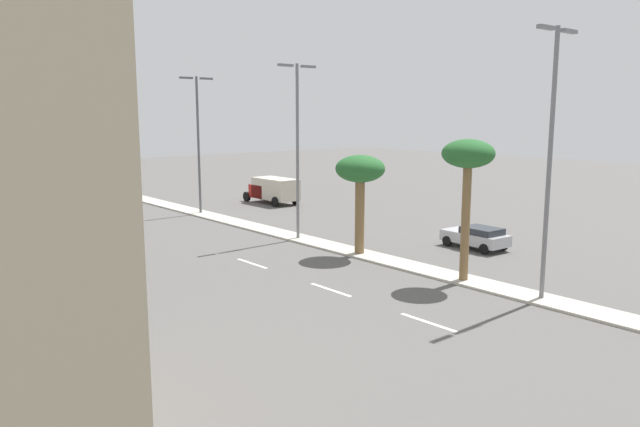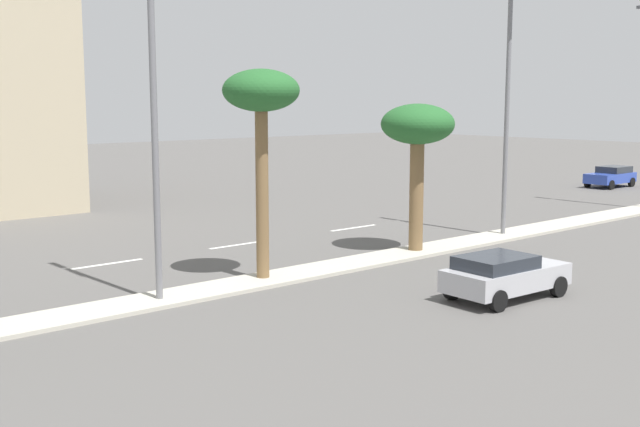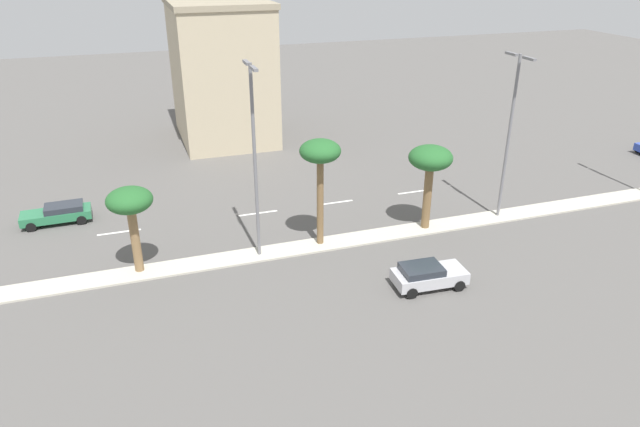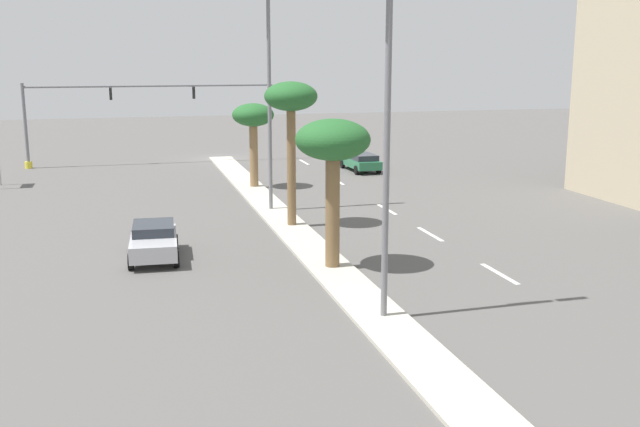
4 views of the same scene
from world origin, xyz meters
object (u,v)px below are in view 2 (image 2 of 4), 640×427
at_px(palm_tree_right, 418,131).
at_px(street_lamp_near, 508,86).
at_px(sedan_blue_center, 611,176).
at_px(street_lamp_center, 153,71).
at_px(sedan_silver_trailing, 504,275).
at_px(palm_tree_leading, 261,101).

height_order(palm_tree_right, street_lamp_near, street_lamp_near).
bearing_deg(street_lamp_near, sedan_blue_center, 107.64).
distance_m(street_lamp_center, street_lamp_near, 17.21).
bearing_deg(palm_tree_right, street_lamp_center, -89.24).
relative_size(street_lamp_center, sedan_silver_trailing, 2.80).
relative_size(palm_tree_leading, palm_tree_right, 1.20).
bearing_deg(street_lamp_near, street_lamp_center, -89.38).
bearing_deg(palm_tree_right, sedan_blue_center, 104.20).
height_order(street_lamp_near, sedan_silver_trailing, street_lamp_near).
relative_size(palm_tree_right, street_lamp_center, 0.49).
bearing_deg(sedan_silver_trailing, palm_tree_leading, -148.82).
height_order(palm_tree_leading, palm_tree_right, palm_tree_leading).
bearing_deg(palm_tree_leading, street_lamp_near, 89.80).
xyz_separation_m(palm_tree_leading, sedan_blue_center, (-6.90, 35.03, -5.17)).
bearing_deg(sedan_silver_trailing, sedan_blue_center, 113.71).
height_order(palm_tree_leading, street_lamp_center, street_lamp_center).
bearing_deg(sedan_blue_center, sedan_silver_trailing, -66.29).
bearing_deg(street_lamp_center, sedan_blue_center, 100.35).
bearing_deg(palm_tree_leading, street_lamp_center, -86.69).
relative_size(sedan_blue_center, sedan_silver_trailing, 0.95).
xyz_separation_m(sedan_blue_center, sedan_silver_trailing, (13.60, -30.97, -0.01)).
height_order(street_lamp_center, street_lamp_near, street_lamp_center).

